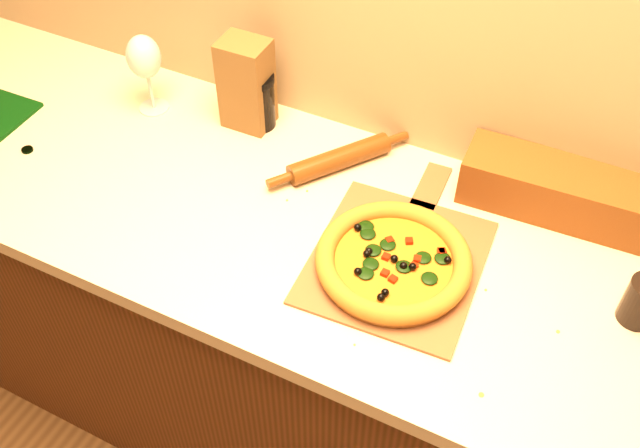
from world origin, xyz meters
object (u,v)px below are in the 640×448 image
Objects in this scene: rolling_pin at (339,159)px; dark_jar at (257,100)px; pizza_peel at (399,257)px; pizza at (393,261)px; wine_glass at (144,59)px.

dark_jar is at bearing 167.41° from rolling_pin.
pizza_peel is 3.61× the size of dark_jar.
rolling_pin is at bearing 134.68° from pizza.
dark_jar reaches higher than pizza.
pizza is at bearing -91.82° from pizza_peel.
pizza_peel is 0.30m from rolling_pin.
pizza_peel is 0.77m from wine_glass.
rolling_pin is (-0.22, 0.19, 0.02)m from pizza_peel.
wine_glass reaches higher than pizza_peel.
rolling_pin is 2.18× the size of dark_jar.
dark_jar is (0.26, 0.06, -0.07)m from wine_glass.
dark_jar reaches higher than pizza_peel.
rolling_pin is (-0.23, 0.23, -0.00)m from pizza.
dark_jar is (-0.47, 0.25, 0.07)m from pizza_peel.
wine_glass is at bearing 163.30° from pizza.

